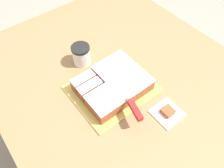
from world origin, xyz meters
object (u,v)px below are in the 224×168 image
at_px(cake, 113,84).
at_px(brownie, 168,111).
at_px(cake_board, 112,89).
at_px(coffee_cup, 81,55).
at_px(knife, 130,102).

distance_m(cake, brownie, 0.25).
relative_size(cake_board, coffee_cup, 3.53).
height_order(cake_board, cake, cake).
xyz_separation_m(coffee_cup, brownie, (0.46, 0.12, -0.03)).
relative_size(coffee_cup, brownie, 2.19).
height_order(coffee_cup, brownie, coffee_cup).
xyz_separation_m(knife, coffee_cup, (-0.36, 0.00, -0.03)).
distance_m(cake_board, brownie, 0.26).
bearing_deg(coffee_cup, knife, -0.40).
distance_m(knife, brownie, 0.17).
bearing_deg(cake_board, cake, 51.05).
bearing_deg(brownie, knife, -130.53).
height_order(knife, coffee_cup, coffee_cup).
xyz_separation_m(cake, brownie, (0.23, 0.10, -0.02)).
distance_m(cake, coffee_cup, 0.22).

